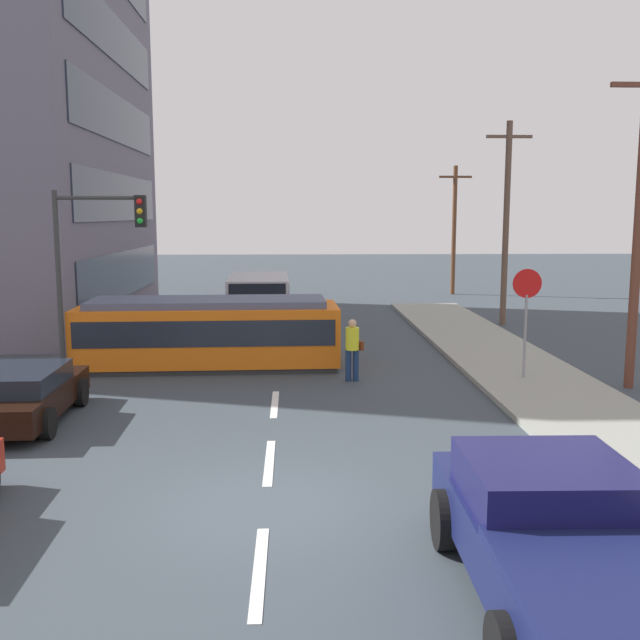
# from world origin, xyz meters

# --- Properties ---
(ground_plane) EXTENTS (120.00, 120.00, 0.00)m
(ground_plane) POSITION_xyz_m (0.00, 10.00, 0.00)
(ground_plane) COLOR #363F47
(sidewalk_curb_right) EXTENTS (3.20, 36.00, 0.14)m
(sidewalk_curb_right) POSITION_xyz_m (6.80, 6.00, 0.07)
(sidewalk_curb_right) COLOR gray
(sidewalk_curb_right) RESTS_ON ground
(lane_stripe_0) EXTENTS (0.16, 2.40, 0.01)m
(lane_stripe_0) POSITION_xyz_m (0.00, -2.00, 0.01)
(lane_stripe_0) COLOR silver
(lane_stripe_0) RESTS_ON ground
(lane_stripe_1) EXTENTS (0.16, 2.40, 0.01)m
(lane_stripe_1) POSITION_xyz_m (0.00, 2.00, 0.01)
(lane_stripe_1) COLOR silver
(lane_stripe_1) RESTS_ON ground
(lane_stripe_2) EXTENTS (0.16, 2.40, 0.01)m
(lane_stripe_2) POSITION_xyz_m (0.00, 6.00, 0.01)
(lane_stripe_2) COLOR silver
(lane_stripe_2) RESTS_ON ground
(lane_stripe_3) EXTENTS (0.16, 2.40, 0.01)m
(lane_stripe_3) POSITION_xyz_m (0.00, 16.32, 0.01)
(lane_stripe_3) COLOR silver
(lane_stripe_3) RESTS_ON ground
(lane_stripe_4) EXTENTS (0.16, 2.40, 0.01)m
(lane_stripe_4) POSITION_xyz_m (0.00, 22.32, 0.01)
(lane_stripe_4) COLOR silver
(lane_stripe_4) RESTS_ON ground
(streetcar_tram) EXTENTS (7.55, 2.76, 2.00)m
(streetcar_tram) POSITION_xyz_m (-2.01, 10.32, 1.04)
(streetcar_tram) COLOR orange
(streetcar_tram) RESTS_ON ground
(city_bus) EXTENTS (2.64, 5.17, 1.80)m
(city_bus) POSITION_xyz_m (-1.02, 20.28, 1.03)
(city_bus) COLOR silver
(city_bus) RESTS_ON ground
(pedestrian_crossing) EXTENTS (0.50, 0.36, 1.67)m
(pedestrian_crossing) POSITION_xyz_m (2.02, 8.32, 0.94)
(pedestrian_crossing) COLOR navy
(pedestrian_crossing) RESTS_ON ground
(pickup_truck_parked) EXTENTS (2.34, 5.03, 1.55)m
(pickup_truck_parked) POSITION_xyz_m (3.42, -2.94, 0.80)
(pickup_truck_parked) COLOR #141945
(pickup_truck_parked) RESTS_ON ground
(parked_sedan_mid) EXTENTS (2.12, 4.22, 1.19)m
(parked_sedan_mid) POSITION_xyz_m (-5.38, 4.71, 0.62)
(parked_sedan_mid) COLOR black
(parked_sedan_mid) RESTS_ON ground
(stop_sign) EXTENTS (0.76, 0.07, 2.88)m
(stop_sign) POSITION_xyz_m (6.54, 7.97, 2.19)
(stop_sign) COLOR gray
(stop_sign) RESTS_ON sidewalk_curb_right
(traffic_light_mast) EXTENTS (2.44, 0.33, 5.05)m
(traffic_light_mast) POSITION_xyz_m (-4.85, 8.87, 3.51)
(traffic_light_mast) COLOR #333333
(traffic_light_mast) RESTS_ON ground
(utility_pole_near) EXTENTS (1.80, 0.24, 8.14)m
(utility_pole_near) POSITION_xyz_m (9.08, 7.32, 4.25)
(utility_pole_near) COLOR brown
(utility_pole_near) RESTS_ON ground
(utility_pole_mid) EXTENTS (1.80, 0.24, 8.02)m
(utility_pole_mid) POSITION_xyz_m (8.91, 18.01, 4.19)
(utility_pole_mid) COLOR brown
(utility_pole_mid) RESTS_ON ground
(utility_pole_far) EXTENTS (1.80, 0.24, 7.05)m
(utility_pole_far) POSITION_xyz_m (9.37, 29.27, 3.70)
(utility_pole_far) COLOR brown
(utility_pole_far) RESTS_ON ground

